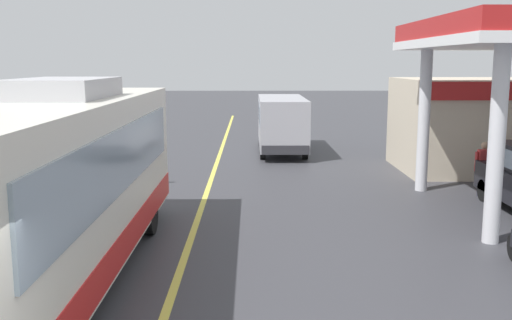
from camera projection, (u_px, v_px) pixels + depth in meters
name	position (u px, v px, depth m)	size (l,w,h in m)	color
ground	(218.00, 158.00, 24.50)	(120.00, 120.00, 0.00)	#38383D
lane_divider_stripe	(210.00, 182.00, 19.57)	(0.16, 50.00, 0.01)	#D8CC4C
coach_bus_main	(50.00, 194.00, 10.14)	(2.60, 11.04, 3.69)	silver
minibus_opposing_lane	(282.00, 119.00, 26.03)	(2.04, 6.13, 2.44)	#A5A5AD
pedestrian_near_pump	(484.00, 166.00, 17.39)	(0.55, 0.22, 1.66)	#33333F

